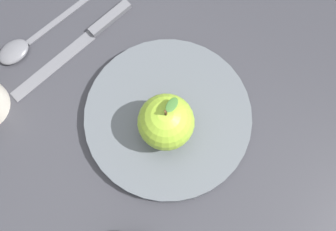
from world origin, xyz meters
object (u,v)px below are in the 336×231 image
at_px(apple, 167,121).
at_px(spoon, 26,43).
at_px(knife, 83,40).
at_px(dinner_plate, 168,117).

xyz_separation_m(apple, spoon, (-0.03, 0.24, -0.05)).
xyz_separation_m(knife, spoon, (-0.06, 0.06, 0.00)).
distance_m(apple, spoon, 0.25).
relative_size(dinner_plate, knife, 1.06).
bearing_deg(dinner_plate, knife, 84.88).
bearing_deg(knife, spoon, 132.16).
xyz_separation_m(apple, knife, (0.03, 0.18, -0.05)).
height_order(dinner_plate, knife, dinner_plate).
distance_m(apple, knife, 0.19).
relative_size(dinner_plate, apple, 2.62).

